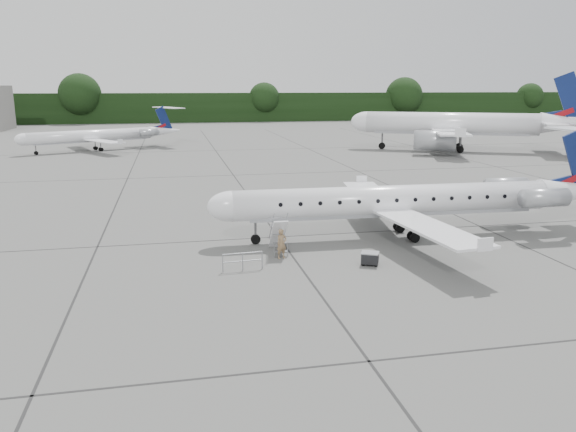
{
  "coord_description": "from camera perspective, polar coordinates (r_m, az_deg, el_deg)",
  "views": [
    {
      "loc": [
        -13.55,
        -30.63,
        9.93
      ],
      "look_at": [
        -6.86,
        1.51,
        2.3
      ],
      "focal_mm": 35.0,
      "sensor_mm": 36.0,
      "label": 1
    }
  ],
  "objects": [
    {
      "name": "ground",
      "position": [
        34.94,
        11.63,
        -3.71
      ],
      "size": [
        320.0,
        320.0,
        0.0
      ],
      "primitive_type": "plane",
      "color": "#5B5B59",
      "rests_on": "ground"
    },
    {
      "name": "treeline",
      "position": [
        161.31,
        -7.06,
        10.89
      ],
      "size": [
        260.0,
        4.0,
        8.0
      ],
      "primitive_type": "cube",
      "color": "black",
      "rests_on": "ground"
    },
    {
      "name": "main_regional_jet",
      "position": [
        37.64,
        10.72,
        3.05
      ],
      "size": [
        27.89,
        20.38,
        7.04
      ],
      "primitive_type": null,
      "rotation": [
        0.0,
        0.0,
        -0.02
      ],
      "color": "white",
      "rests_on": "ground"
    },
    {
      "name": "safety_railing",
      "position": [
        31.0,
        -4.63,
        -4.67
      ],
      "size": [
        2.2,
        0.23,
        1.0
      ],
      "primitive_type": null,
      "rotation": [
        0.0,
        0.0,
        0.07
      ],
      "color": "gray",
      "rests_on": "ground"
    },
    {
      "name": "baggage_cart",
      "position": [
        32.21,
        8.33,
        -4.26
      ],
      "size": [
        1.18,
        1.1,
        0.81
      ],
      "primitive_type": null,
      "rotation": [
        0.0,
        0.0,
        -0.46
      ],
      "color": "black",
      "rests_on": "ground"
    },
    {
      "name": "passenger",
      "position": [
        32.96,
        -0.65,
        -2.84
      ],
      "size": [
        0.75,
        0.61,
        1.77
      ],
      "primitive_type": "imported",
      "rotation": [
        0.0,
        0.0,
        0.34
      ],
      "color": "olive",
      "rests_on": "ground"
    },
    {
      "name": "airstair",
      "position": [
        34.06,
        -1.0,
        -1.94
      ],
      "size": [
        0.9,
        2.16,
        2.2
      ],
      "primitive_type": null,
      "rotation": [
        0.0,
        0.0,
        -0.02
      ],
      "color": "white",
      "rests_on": "ground"
    },
    {
      "name": "bg_regional_left",
      "position": [
        93.03,
        -19.38,
        8.25
      ],
      "size": [
        30.3,
        27.21,
        6.53
      ],
      "primitive_type": null,
      "rotation": [
        0.0,
        0.0,
        0.47
      ],
      "color": "white",
      "rests_on": "ground"
    },
    {
      "name": "bg_narrowbody",
      "position": [
        91.39,
        16.23,
        10.06
      ],
      "size": [
        40.06,
        35.93,
        11.82
      ],
      "primitive_type": null,
      "rotation": [
        0.0,
        0.0,
        -0.46
      ],
      "color": "white",
      "rests_on": "ground"
    }
  ]
}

